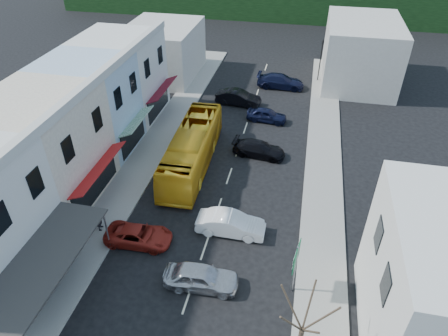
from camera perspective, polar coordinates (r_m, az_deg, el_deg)
ground at (r=26.68m, az=-2.75°, el=-11.26°), size 120.00×120.00×0.00m
sidewalk_left at (r=35.93m, az=-10.43°, el=2.34°), size 3.00×52.00×0.15m
sidewalk_right at (r=33.77m, az=14.00°, el=-0.61°), size 3.00×52.00×0.15m
shopfront_row at (r=32.47m, az=-22.57°, el=4.26°), size 8.25×30.00×8.00m
distant_block_left at (r=50.44m, az=-8.72°, el=16.22°), size 8.00×10.00×6.00m
distant_block_right at (r=50.50m, az=18.90°, el=15.39°), size 8.00×12.00×7.00m
bus at (r=32.99m, az=-4.56°, el=2.64°), size 2.89×11.68×3.10m
car_silver at (r=24.17m, az=-3.30°, el=-15.37°), size 4.50×2.05×1.40m
car_white at (r=27.14m, az=0.97°, el=-8.10°), size 4.41×1.82×1.40m
car_red at (r=27.06m, az=-12.11°, el=-9.28°), size 4.67×2.08×1.40m
car_black_near at (r=34.73m, az=5.02°, el=2.80°), size 4.67×2.30×1.40m
car_navy_mid at (r=40.13m, az=6.13°, el=7.56°), size 4.56×2.24×1.40m
car_black_far at (r=43.21m, az=2.04°, el=9.90°), size 4.57×2.28×1.40m
car_navy_far at (r=47.59m, az=8.08°, el=12.09°), size 4.52×1.88×1.40m
pedestrian_left at (r=28.36m, az=-17.44°, el=-7.01°), size 0.55×0.69×1.70m
direction_sign at (r=23.37m, az=10.04°, el=-14.13°), size 0.71×1.70×3.66m
street_tree at (r=19.53m, az=11.08°, el=-21.78°), size 2.78×2.78×6.41m
traffic_signal at (r=49.44m, az=13.59°, el=14.63°), size 1.06×1.28×5.00m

